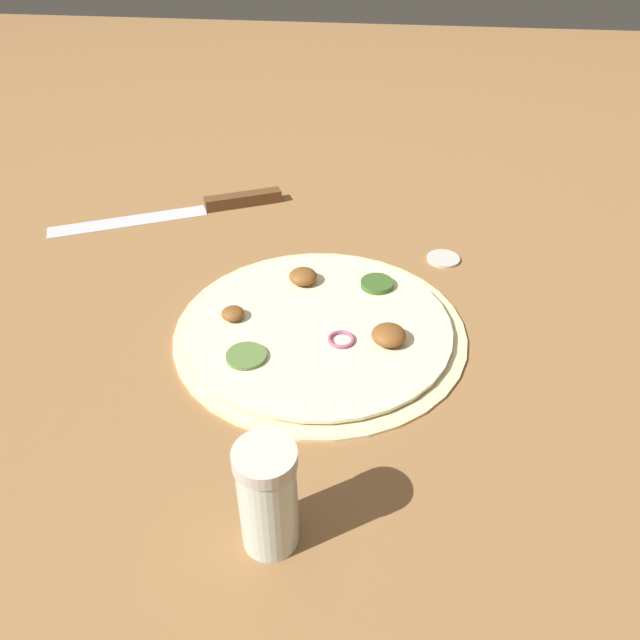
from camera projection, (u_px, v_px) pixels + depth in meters
name	position (u px, v px, depth m)	size (l,w,h in m)	color
ground_plane	(320.00, 332.00, 0.70)	(3.00, 3.00, 0.00)	olive
pizza	(321.00, 327.00, 0.70)	(0.33, 0.33, 0.03)	beige
knife	(209.00, 206.00, 0.93)	(0.17, 0.32, 0.02)	silver
spice_jar	(268.00, 497.00, 0.46)	(0.05, 0.05, 0.10)	silver
loose_cap	(443.00, 258.00, 0.82)	(0.04, 0.04, 0.01)	beige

